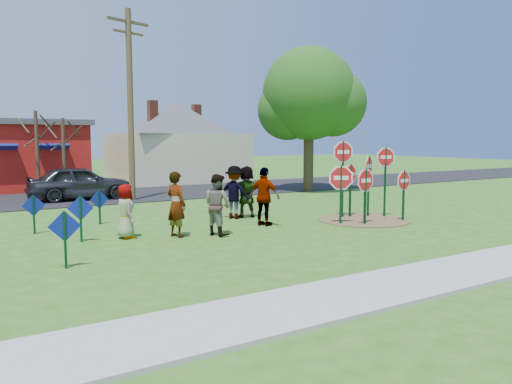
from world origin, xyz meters
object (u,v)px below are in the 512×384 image
at_px(stop_sign_a, 341,182).
at_px(stop_sign_c, 385,166).
at_px(stop_sign_b, 343,159).
at_px(leafy_tree, 311,99).
at_px(stop_sign_d, 369,171).
at_px(person_a, 125,211).
at_px(person_b, 176,204).
at_px(utility_pole, 130,101).
at_px(suv, 80,183).

distance_m(stop_sign_a, stop_sign_c, 2.45).
relative_size(stop_sign_b, leafy_tree, 0.37).
bearing_deg(stop_sign_d, person_a, 148.31).
bearing_deg(person_a, person_b, -114.61).
bearing_deg(stop_sign_b, utility_pole, 132.50).
bearing_deg(leafy_tree, utility_pole, 173.76).
height_order(stop_sign_a, person_a, stop_sign_a).
xyz_separation_m(stop_sign_a, person_b, (-5.51, 0.85, -0.46)).
relative_size(stop_sign_d, person_b, 1.23).
distance_m(stop_sign_a, person_b, 5.60).
distance_m(person_b, suv, 10.63).
bearing_deg(utility_pole, suv, 145.42).
height_order(stop_sign_a, utility_pole, utility_pole).
relative_size(stop_sign_a, stop_sign_c, 0.79).
bearing_deg(stop_sign_d, stop_sign_c, -68.85).
bearing_deg(suv, stop_sign_a, -151.72).
xyz_separation_m(stop_sign_c, suv, (-8.26, 11.16, -1.06)).
relative_size(stop_sign_b, stop_sign_d, 1.23).
distance_m(person_a, suv, 10.09).
bearing_deg(leafy_tree, person_b, -144.09).
xyz_separation_m(stop_sign_d, person_b, (-7.46, 0.14, -0.73)).
xyz_separation_m(stop_sign_c, utility_pole, (-6.21, 9.74, 2.67)).
distance_m(stop_sign_b, leafy_tree, 9.73).
bearing_deg(stop_sign_c, stop_sign_b, 169.71).
height_order(person_a, utility_pole, utility_pole).
bearing_deg(stop_sign_d, person_b, 151.94).
relative_size(stop_sign_b, person_b, 1.52).
height_order(stop_sign_b, person_b, stop_sign_b).
relative_size(suv, utility_pole, 0.53).
xyz_separation_m(stop_sign_d, person_a, (-8.78, 0.72, -0.90)).
distance_m(stop_sign_a, stop_sign_b, 1.60).
bearing_deg(utility_pole, stop_sign_b, -61.90).
xyz_separation_m(stop_sign_b, stop_sign_d, (0.95, -0.33, -0.43)).
height_order(stop_sign_c, leafy_tree, leafy_tree).
xyz_separation_m(stop_sign_c, person_a, (-9.21, 1.11, -1.11)).
bearing_deg(stop_sign_a, person_a, -162.25).
height_order(stop_sign_c, utility_pole, utility_pole).
bearing_deg(suv, leafy_tree, -100.75).
bearing_deg(stop_sign_b, leafy_tree, 73.53).
bearing_deg(stop_sign_c, suv, 143.71).
bearing_deg(stop_sign_b, stop_sign_a, -119.46).
relative_size(stop_sign_c, suv, 0.58).
bearing_deg(stop_sign_a, stop_sign_b, 75.72).
xyz_separation_m(stop_sign_b, person_a, (-7.82, 0.39, -1.33)).
relative_size(stop_sign_a, person_a, 1.35).
bearing_deg(utility_pole, person_b, -100.42).
bearing_deg(leafy_tree, stop_sign_a, -122.60).
xyz_separation_m(stop_sign_d, utility_pole, (-5.77, 9.35, 2.87)).
xyz_separation_m(person_b, suv, (-0.35, 10.62, -0.13)).
height_order(stop_sign_b, stop_sign_c, stop_sign_b).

